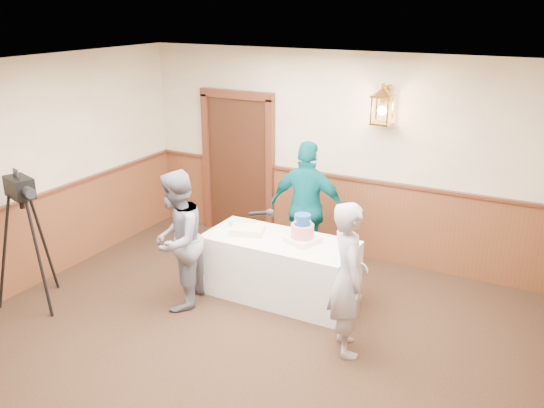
{
  "coord_description": "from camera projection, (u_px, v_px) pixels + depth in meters",
  "views": [
    {
      "loc": [
        2.76,
        -3.65,
        3.4
      ],
      "look_at": [
        -0.1,
        1.7,
        1.25
      ],
      "focal_mm": 38.0,
      "sensor_mm": 36.0,
      "label": 1
    }
  ],
  "objects": [
    {
      "name": "tiered_cake",
      "position": [
        302.0,
        231.0,
        6.63
      ],
      "size": [
        0.43,
        0.43,
        0.34
      ],
      "rotation": [
        0.0,
        0.0,
        -0.37
      ],
      "color": "#F7EABB",
      "rests_on": "display_table"
    },
    {
      "name": "ground",
      "position": [
        196.0,
        384.0,
        5.4
      ],
      "size": [
        7.0,
        7.0,
        0.0
      ],
      "primitive_type": "plane",
      "color": "black",
      "rests_on": "ground"
    },
    {
      "name": "baker",
      "position": [
        348.0,
        279.0,
        5.68
      ],
      "size": [
        0.65,
        0.7,
        1.61
      ],
      "primitive_type": "imported",
      "rotation": [
        0.0,
        0.0,
        2.17
      ],
      "color": "#98979C",
      "rests_on": "ground"
    },
    {
      "name": "tv_camera_rig",
      "position": [
        29.0,
        249.0,
        6.61
      ],
      "size": [
        0.61,
        0.57,
        1.57
      ],
      "rotation": [
        0.0,
        0.0,
        -0.31
      ],
      "color": "black",
      "rests_on": "ground"
    },
    {
      "name": "sheet_cake_yellow",
      "position": [
        248.0,
        230.0,
        6.93
      ],
      "size": [
        0.46,
        0.4,
        0.08
      ],
      "primitive_type": "cube",
      "rotation": [
        0.0,
        0.0,
        0.32
      ],
      "color": "#F6F093",
      "rests_on": "display_table"
    },
    {
      "name": "sheet_cake_green",
      "position": [
        242.0,
        223.0,
        7.16
      ],
      "size": [
        0.28,
        0.23,
        0.06
      ],
      "primitive_type": "cube",
      "rotation": [
        0.0,
        0.0,
        0.05
      ],
      "color": "#9AD898",
      "rests_on": "display_table"
    },
    {
      "name": "room_shell",
      "position": [
        212.0,
        217.0,
        5.29
      ],
      "size": [
        6.02,
        7.02,
        2.81
      ],
      "color": "#C0AB90",
      "rests_on": "ground"
    },
    {
      "name": "interviewer",
      "position": [
        177.0,
        240.0,
        6.55
      ],
      "size": [
        1.57,
        0.94,
        1.64
      ],
      "rotation": [
        0.0,
        0.0,
        -1.3
      ],
      "color": "slate",
      "rests_on": "ground"
    },
    {
      "name": "display_table",
      "position": [
        280.0,
        268.0,
        6.89
      ],
      "size": [
        1.8,
        0.8,
        0.75
      ],
      "primitive_type": "cube",
      "color": "white",
      "rests_on": "ground"
    },
    {
      "name": "assistant_p",
      "position": [
        308.0,
        208.0,
        7.41
      ],
      "size": [
        1.06,
        0.52,
        1.75
      ],
      "primitive_type": "imported",
      "rotation": [
        0.0,
        0.0,
        3.24
      ],
      "color": "#06565D",
      "rests_on": "ground"
    }
  ]
}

